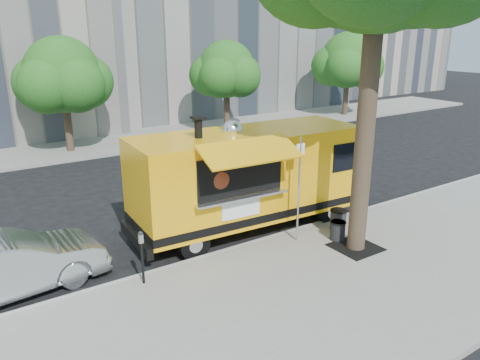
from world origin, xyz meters
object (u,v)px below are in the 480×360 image
(far_tree_d, at_px, (348,60))
(trash_bin_left, at_px, (338,230))
(far_tree_c, at_px, (227,69))
(parking_meter, at_px, (142,251))
(sign_post, at_px, (299,184))
(trash_bin_right, at_px, (338,219))
(food_truck, at_px, (248,177))
(sedan, at_px, (6,266))
(far_tree_b, at_px, (62,75))

(far_tree_d, height_order, trash_bin_left, far_tree_d)
(far_tree_c, distance_m, parking_meter, 17.82)
(sign_post, xyz_separation_m, trash_bin_right, (1.55, -0.06, -1.37))
(sign_post, distance_m, food_truck, 1.80)
(sign_post, relative_size, trash_bin_left, 5.47)
(sign_post, height_order, parking_meter, sign_post)
(far_tree_c, bearing_deg, sedan, -138.15)
(trash_bin_left, relative_size, trash_bin_right, 0.90)
(far_tree_c, bearing_deg, sign_post, -114.81)
(food_truck, xyz_separation_m, trash_bin_right, (2.06, -1.78, -1.22))
(food_truck, relative_size, sedan, 1.67)
(far_tree_b, height_order, trash_bin_left, far_tree_b)
(far_tree_b, relative_size, parking_meter, 4.12)
(far_tree_c, relative_size, trash_bin_left, 9.50)
(sign_post, height_order, trash_bin_left, sign_post)
(sign_post, bearing_deg, trash_bin_left, -30.72)
(sedan, height_order, trash_bin_right, sedan)
(sign_post, distance_m, trash_bin_left, 1.82)
(far_tree_d, xyz_separation_m, parking_meter, (-21.00, -13.95, -2.91))
(far_tree_d, relative_size, sign_post, 1.88)
(trash_bin_right, bearing_deg, sedan, 168.70)
(trash_bin_right, bearing_deg, far_tree_c, 70.72)
(far_tree_c, distance_m, trash_bin_left, 15.87)
(far_tree_c, height_order, sign_post, far_tree_c)
(sedan, relative_size, trash_bin_left, 8.09)
(far_tree_b, xyz_separation_m, food_truck, (2.04, -12.53, -2.14))
(trash_bin_left, bearing_deg, far_tree_b, 103.45)
(far_tree_c, xyz_separation_m, trash_bin_left, (-5.45, -14.54, -3.27))
(parking_meter, relative_size, trash_bin_right, 2.19)
(food_truck, height_order, trash_bin_left, food_truck)
(far_tree_b, relative_size, far_tree_d, 0.97)
(parking_meter, height_order, trash_bin_left, parking_meter)
(far_tree_b, bearing_deg, trash_bin_left, -76.55)
(sign_post, bearing_deg, far_tree_d, 40.70)
(food_truck, bearing_deg, parking_meter, -156.03)
(sign_post, distance_m, trash_bin_right, 2.07)
(sign_post, height_order, trash_bin_right, sign_post)
(sedan, bearing_deg, far_tree_b, -26.37)
(trash_bin_left, bearing_deg, trash_bin_right, 44.17)
(sign_post, bearing_deg, trash_bin_right, -2.21)
(far_tree_d, xyz_separation_m, sign_post, (-16.45, -14.15, -2.04))
(far_tree_b, bearing_deg, sedan, -110.46)
(far_tree_b, height_order, sedan, far_tree_b)
(parking_meter, height_order, trash_bin_right, parking_meter)
(far_tree_c, bearing_deg, trash_bin_left, -110.54)
(far_tree_c, distance_m, far_tree_d, 10.00)
(parking_meter, bearing_deg, trash_bin_right, -2.44)
(far_tree_b, relative_size, sedan, 1.24)
(far_tree_c, xyz_separation_m, parking_meter, (-11.00, -13.75, -2.74))
(far_tree_b, relative_size, far_tree_c, 1.06)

